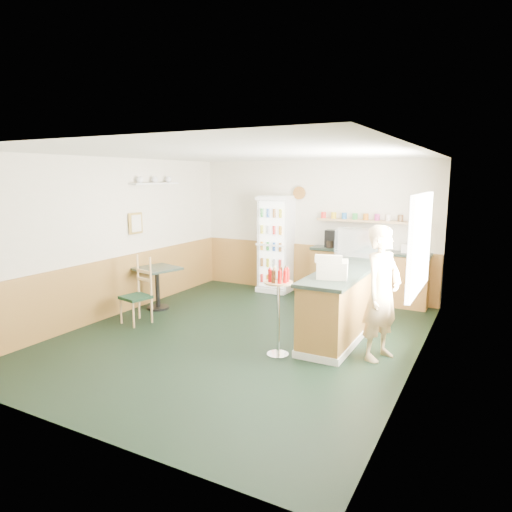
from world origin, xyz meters
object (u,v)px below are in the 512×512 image
Objects in this scene: drinks_fridge at (276,244)px; display_case at (364,244)px; cash_register at (333,269)px; shopkeeper at (382,293)px; cafe_table at (157,280)px; cafe_chair at (139,288)px; condiment_stand at (278,297)px.

drinks_fridge is 2.29m from display_case.
cash_register is 0.24× the size of shopkeeper.
cafe_chair reaches higher than cafe_table.
drinks_fridge is 3.81m from shopkeeper.
display_case reaches higher than cafe_chair.
display_case is 0.75× the size of condiment_stand.
cash_register reaches higher than condiment_stand.
cafe_chair is at bearing -110.45° from drinks_fridge.
display_case is 1.03× the size of cafe_table.
shopkeeper is at bearing -67.34° from display_case.
cash_register is 3.24m from cafe_chair.
shopkeeper reaches higher than cafe_table.
drinks_fridge is at bearing 155.92° from display_case.
shopkeeper is 4.14m from cafe_table.
cash_register is 0.74m from shopkeeper.
shopkeeper is (0.70, -0.08, -0.24)m from cash_register.
condiment_stand is at bearing 133.74° from shopkeeper.
shopkeeper is at bearing -43.15° from drinks_fridge.
cafe_chair is (-1.09, -2.92, -0.42)m from drinks_fridge.
cash_register is at bearing 49.83° from condiment_stand.
cafe_chair is (-3.17, -0.39, -0.55)m from cash_register.
condiment_stand is at bearing 7.47° from cafe_chair.
condiment_stand is at bearing -18.55° from cafe_table.
drinks_fridge reaches higher than display_case.
display_case is 1.85m from shopkeeper.
condiment_stand is 2.66m from cafe_chair.
cash_register is at bearing -50.57° from drinks_fridge.
display_case is at bearing 76.66° from condiment_stand.
cash_register is (2.08, -2.53, 0.13)m from drinks_fridge.
drinks_fridge reaches higher than cash_register.
drinks_fridge is 1.12× the size of shopkeeper.
cafe_chair is at bearing 114.30° from shopkeeper.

